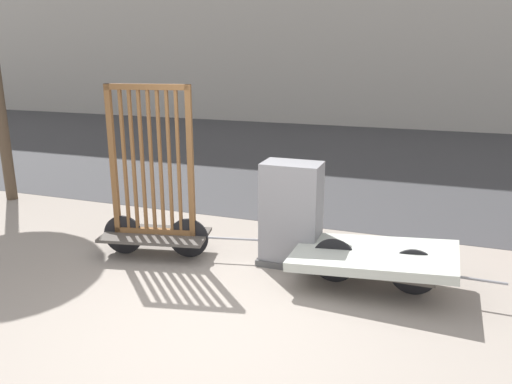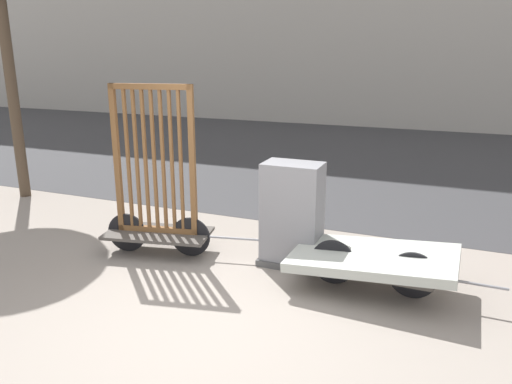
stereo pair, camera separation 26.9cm
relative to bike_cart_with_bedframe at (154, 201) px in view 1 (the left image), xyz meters
The scene contains 5 objects.
ground_plane 2.07m from the bike_cart_with_bedframe, 43.88° to the right, with size 60.00×60.00×0.00m, color gray.
road_strip 7.38m from the bike_cart_with_bedframe, 79.06° to the left, with size 56.00×10.93×0.01m.
bike_cart_with_bedframe is the anchor object (origin of this frame).
bike_cart_with_mattress 2.82m from the bike_cart_with_bedframe, ahead, with size 2.29×1.07×0.52m.
utility_cabinet 1.77m from the bike_cart_with_bedframe, 11.37° to the left, with size 0.77×0.51×1.31m.
Camera 1 is at (1.91, -3.99, 2.60)m, focal length 35.00 mm.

